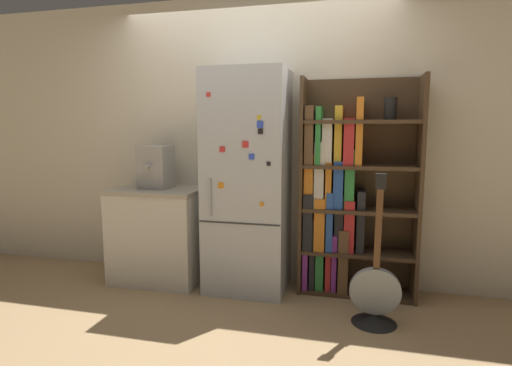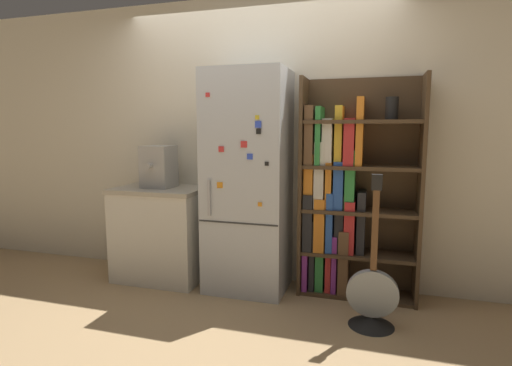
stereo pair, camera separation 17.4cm
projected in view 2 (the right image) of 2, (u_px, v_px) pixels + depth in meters
ground_plane at (242, 295)px, 3.43m from camera, size 16.00×16.00×0.00m
wall_back at (258, 142)px, 3.71m from camera, size 8.00×0.05×2.60m
refrigerator at (248, 182)px, 3.47m from camera, size 0.69×0.58×1.91m
bookshelf at (343, 198)px, 3.38m from camera, size 0.97×0.34×1.84m
kitchen_counter at (162, 233)px, 3.78m from camera, size 0.83×0.58×0.87m
espresso_machine at (159, 167)px, 3.70m from camera, size 0.26×0.32×0.39m
guitar at (372, 304)px, 2.87m from camera, size 0.37×0.33×1.12m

